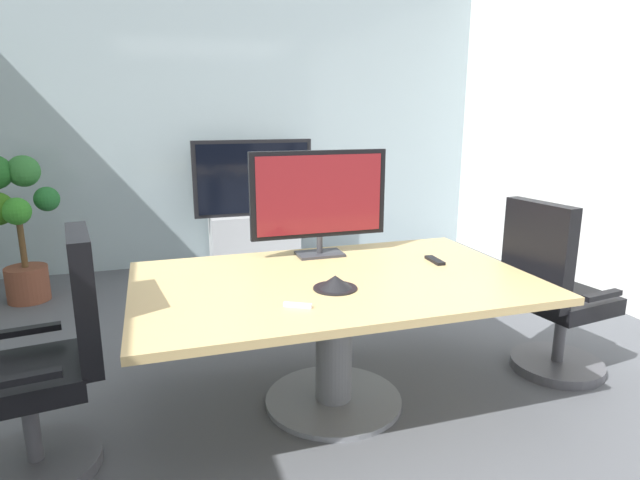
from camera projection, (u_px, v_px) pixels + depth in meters
name	position (u px, v px, depth m)	size (l,w,h in m)	color
ground_plane	(335.00, 412.00, 2.89)	(7.45, 7.45, 0.00)	#515459
wall_back_glass_partition	(234.00, 125.00, 5.53)	(5.51, 0.10, 2.89)	#9EB2B7
conference_table	(334.00, 308.00, 2.85)	(2.08, 1.28, 0.73)	tan
office_chair_left	(49.00, 375.00, 2.35)	(0.62, 0.60, 1.09)	#4C4C51
office_chair_right	(553.00, 303.00, 3.22)	(0.62, 0.60, 1.09)	#4C4C51
tv_monitor	(319.00, 197.00, 3.18)	(0.84, 0.18, 0.64)	#333338
wall_display_unit	(254.00, 225.00, 5.47)	(1.20, 0.36, 1.31)	#B7BABC
potted_plant	(16.00, 218.00, 4.41)	(0.62, 0.54, 1.24)	brown
conference_phone	(335.00, 283.00, 2.64)	(0.22, 0.22, 0.07)	black
remote_control	(435.00, 260.00, 3.11)	(0.05, 0.17, 0.02)	black
whiteboard_marker	(298.00, 305.00, 2.40)	(0.13, 0.02, 0.02)	silver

